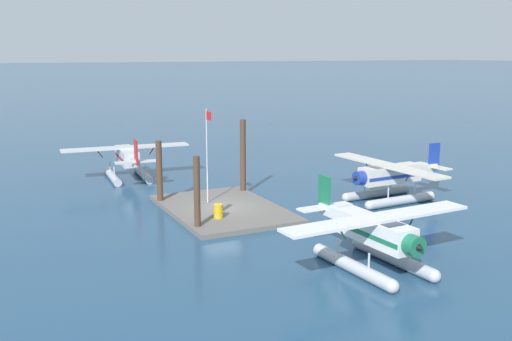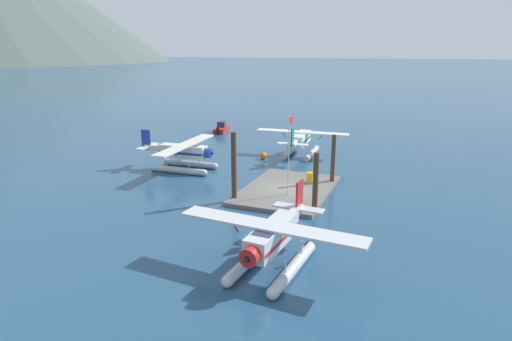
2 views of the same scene
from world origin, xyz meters
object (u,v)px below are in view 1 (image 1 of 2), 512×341
mooring_buoy (385,233)px  seaplane_silver_port_aft (127,160)px  seaplane_cream_bow_right (389,179)px  seaplane_white_stbd_fwd (374,237)px  flagpole (207,145)px  fuel_drum (218,211)px

mooring_buoy → seaplane_silver_port_aft: size_ratio=0.07×
seaplane_cream_bow_right → seaplane_white_stbd_fwd: 13.75m
flagpole → seaplane_cream_bow_right: flagpole is taller
flagpole → seaplane_silver_port_aft: bearing=-166.7°
fuel_drum → mooring_buoy: fuel_drum is taller
mooring_buoy → seaplane_silver_port_aft: 24.24m
mooring_buoy → flagpole: bearing=-150.0°
flagpole → fuel_drum: flagpole is taller
flagpole → seaplane_silver_port_aft: (-11.49, -2.71, -2.68)m
mooring_buoy → seaplane_cream_bow_right: seaplane_cream_bow_right is taller
fuel_drum → seaplane_cream_bow_right: (0.21, 12.88, 0.84)m
fuel_drum → seaplane_cream_bow_right: size_ratio=0.08×
flagpole → seaplane_cream_bow_right: bearing=71.9°
flagpole → mooring_buoy: flagpole is taller
seaplane_white_stbd_fwd → flagpole: bearing=-168.1°
flagpole → seaplane_white_stbd_fwd: bearing=11.9°
seaplane_silver_port_aft → mooring_buoy: bearing=21.9°
seaplane_cream_bow_right → seaplane_white_stbd_fwd: same height
flagpole → mooring_buoy: 13.25m
mooring_buoy → seaplane_cream_bow_right: (-7.01, 5.76, 1.19)m
flagpole → fuel_drum: 5.20m
flagpole → seaplane_silver_port_aft: 12.10m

